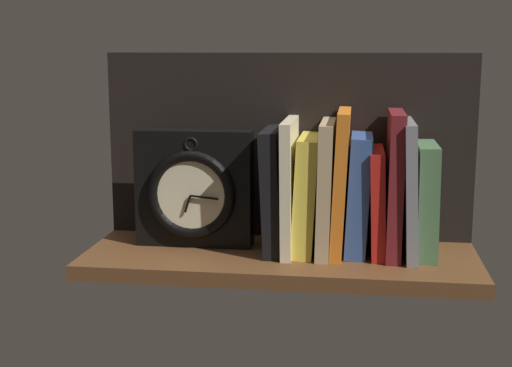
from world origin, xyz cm
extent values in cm
cube|color=brown|center=(0.00, 0.00, -1.25)|extent=(66.46, 24.53, 2.50)
cube|color=black|center=(0.00, 11.66, 16.76)|extent=(66.46, 1.20, 33.51)
cube|color=black|center=(-1.37, 2.61, 10.46)|extent=(3.91, 15.38, 21.04)
cube|color=beige|center=(1.29, 2.61, 11.26)|extent=(2.08, 16.90, 22.54)
cube|color=gold|center=(4.24, 2.61, 9.87)|extent=(4.45, 14.86, 19.88)
cube|color=tan|center=(7.44, 2.61, 11.16)|extent=(2.62, 16.42, 22.35)
cube|color=orange|center=(9.87, 2.61, 12.11)|extent=(2.89, 16.01, 24.27)
cube|color=#2D4C8E|center=(12.91, 2.61, 10.04)|extent=(4.25, 12.44, 20.20)
cube|color=red|center=(16.12, 2.61, 8.91)|extent=(3.03, 13.86, 17.90)
cube|color=maroon|center=(18.80, 2.61, 12.05)|extent=(2.59, 15.29, 24.11)
cube|color=gray|center=(21.23, 2.61, 11.31)|extent=(2.82, 16.68, 22.68)
cube|color=#476B44|center=(24.09, 2.61, 9.42)|extent=(3.55, 12.93, 18.89)
cube|color=black|center=(-15.54, 3.42, 10.20)|extent=(20.41, 4.65, 20.41)
torus|color=black|center=(-15.54, 0.70, 9.53)|extent=(15.47, 1.90, 15.47)
cylinder|color=beige|center=(-15.54, 0.70, 9.53)|extent=(12.49, 0.60, 12.49)
cube|color=black|center=(-16.00, 0.20, 8.08)|extent=(1.21, 0.30, 3.00)
cube|color=black|center=(-13.11, 0.20, 9.30)|extent=(4.89, 0.30, 0.76)
torus|color=black|center=(-15.54, 1.10, 18.27)|extent=(2.44, 0.44, 2.44)
camera|label=1|loc=(12.48, -118.51, 34.69)|focal=50.92mm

